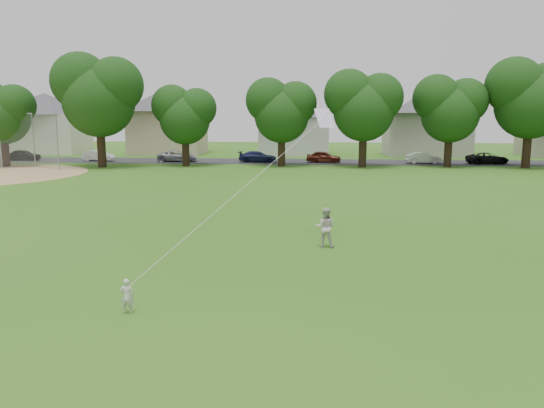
{
  "coord_description": "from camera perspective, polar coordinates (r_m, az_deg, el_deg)",
  "views": [
    {
      "loc": [
        2.45,
        -14.34,
        5.12
      ],
      "look_at": [
        1.16,
        2.0,
        2.3
      ],
      "focal_mm": 35.0,
      "sensor_mm": 36.0,
      "label": 1
    }
  ],
  "objects": [
    {
      "name": "house_row",
      "position": [
        66.41,
        1.98,
        9.43
      ],
      "size": [
        77.17,
        13.88,
        9.72
      ],
      "color": "white",
      "rests_on": "ground"
    },
    {
      "name": "older_boy",
      "position": [
        20.54,
        5.76,
        -2.5
      ],
      "size": [
        0.84,
        0.7,
        1.55
      ],
      "primitive_type": "imported",
      "rotation": [
        0.0,
        0.0,
        2.98
      ],
      "color": "silver",
      "rests_on": "ground"
    },
    {
      "name": "tree_row",
      "position": [
        50.77,
        4.1,
        11.15
      ],
      "size": [
        81.28,
        9.13,
        11.02
      ],
      "color": "black",
      "rests_on": "ground"
    },
    {
      "name": "kite",
      "position": [
        17.48,
        -2.68,
        2.11
      ],
      "size": [
        3.1,
        4.91,
        11.16
      ],
      "color": "white",
      "rests_on": "ground"
    },
    {
      "name": "parked_cars",
      "position": [
        55.55,
        6.28,
        5.03
      ],
      "size": [
        71.02,
        2.46,
        1.21
      ],
      "color": "black",
      "rests_on": "ground"
    },
    {
      "name": "street",
      "position": [
        56.63,
        2.04,
        4.58
      ],
      "size": [
        90.0,
        7.0,
        0.01
      ],
      "primitive_type": "cube",
      "color": "#2D2D30",
      "rests_on": "ground"
    },
    {
      "name": "ground",
      "position": [
        15.43,
        -4.95,
        -9.66
      ],
      "size": [
        160.0,
        160.0,
        0.0
      ],
      "primitive_type": "plane",
      "color": "#2A5E15",
      "rests_on": "ground"
    },
    {
      "name": "toddler",
      "position": [
        14.36,
        -15.34,
        -9.52
      ],
      "size": [
        0.38,
        0.28,
        0.93
      ],
      "primitive_type": "imported",
      "rotation": [
        0.0,
        0.0,
        3.33
      ],
      "color": "silver",
      "rests_on": "ground"
    }
  ]
}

